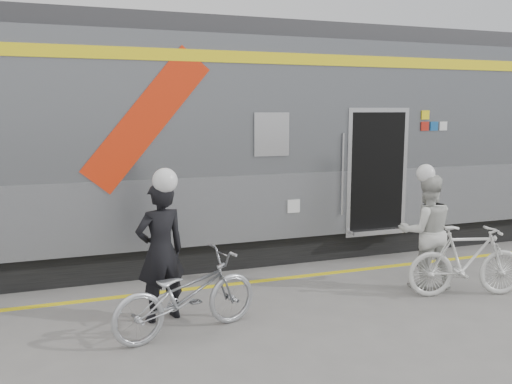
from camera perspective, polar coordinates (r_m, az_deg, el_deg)
name	(u,v)px	position (r m, az deg, el deg)	size (l,w,h in m)	color
ground	(314,336)	(6.65, 6.16, -14.83)	(90.00, 90.00, 0.00)	slate
train	(232,142)	(10.14, -2.50, 5.32)	(24.00, 3.17, 4.10)	black
safety_strip	(253,282)	(8.50, -0.27, -9.42)	(24.00, 0.12, 0.01)	yellow
man	(161,251)	(6.92, -10.01, -6.19)	(0.65, 0.42, 1.77)	black
bicycle_left	(187,294)	(6.56, -7.33, -10.61)	(0.65, 1.86, 0.98)	#AEB1B6
woman	(426,231)	(8.46, 17.46, -3.98)	(0.83, 0.64, 1.70)	silver
bicycle_right	(467,261)	(8.32, 21.32, -6.78)	(0.48, 1.72, 1.03)	silver
helmet_man	(158,169)	(6.73, -10.25, 2.41)	(0.31, 0.31, 0.31)	white
helmet_woman	(429,165)	(8.31, 17.77, 2.68)	(0.27, 0.27, 0.27)	white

